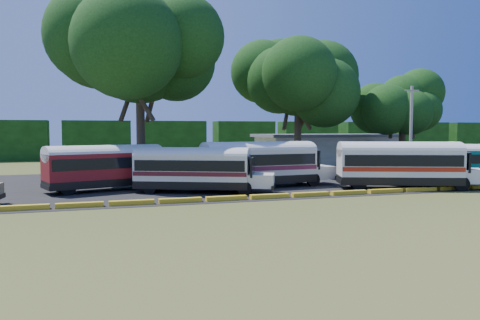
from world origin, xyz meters
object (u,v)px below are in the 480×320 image
object	(u,v)px
bus_cream_west	(196,167)
tree_west	(140,51)
bus_white_red	(402,162)
bus_red	(108,164)

from	to	relation	value
bus_cream_west	tree_west	xyz separation A→B (m)	(-2.77, 11.62, 10.02)
bus_white_red	tree_west	world-z (taller)	tree_west
bus_white_red	tree_west	xyz separation A→B (m)	(-18.45, 14.31, 9.82)
bus_cream_west	bus_red	bearing A→B (deg)	175.69
bus_white_red	tree_west	size ratio (longest dim) A/B	0.68
tree_west	bus_cream_west	bearing A→B (deg)	-76.62
bus_cream_west	bus_white_red	size ratio (longest dim) A/B	0.90
bus_white_red	bus_red	bearing A→B (deg)	-174.56
bus_red	bus_cream_west	xyz separation A→B (m)	(6.06, -3.26, -0.10)
bus_cream_west	tree_west	size ratio (longest dim) A/B	0.61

